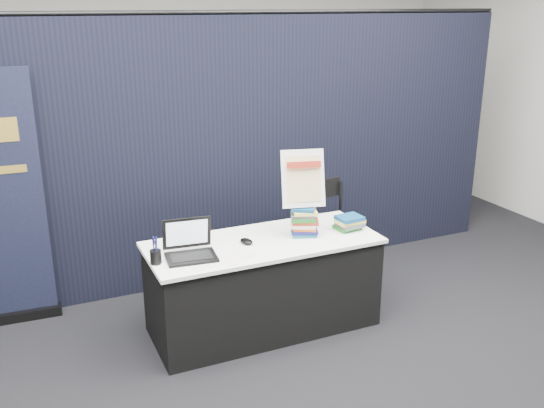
{
  "coord_description": "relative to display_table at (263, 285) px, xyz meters",
  "views": [
    {
      "loc": [
        -1.72,
        -3.44,
        2.5
      ],
      "look_at": [
        0.08,
        0.55,
        1.04
      ],
      "focal_mm": 40.0,
      "sensor_mm": 36.0,
      "label": 1
    }
  ],
  "objects": [
    {
      "name": "brochure_mid",
      "position": [
        -0.69,
        -0.17,
        0.38
      ],
      "size": [
        0.29,
        0.22,
        0.0
      ],
      "primitive_type": "cube",
      "rotation": [
        0.0,
        0.0,
        0.16
      ],
      "color": "white",
      "rests_on": "display_table"
    },
    {
      "name": "drape_partition",
      "position": [
        0.0,
        1.05,
        0.82
      ],
      "size": [
        6.0,
        0.08,
        2.4
      ],
      "primitive_type": "cube",
      "color": "black",
      "rests_on": "floor"
    },
    {
      "name": "wall_back",
      "position": [
        0.0,
        3.45,
        1.37
      ],
      "size": [
        8.0,
        0.02,
        3.5
      ],
      "primitive_type": "cube",
      "color": "#B5B3AB",
      "rests_on": "floor"
    },
    {
      "name": "book_stack_short",
      "position": [
        0.74,
        -0.06,
        0.43
      ],
      "size": [
        0.21,
        0.17,
        0.12
      ],
      "rotation": [
        0.0,
        0.0,
        0.06
      ],
      "color": "#1A631E",
      "rests_on": "display_table"
    },
    {
      "name": "info_sign",
      "position": [
        0.34,
        0.01,
        0.83
      ],
      "size": [
        0.36,
        0.21,
        0.46
      ],
      "rotation": [
        0.0,
        0.0,
        -0.25
      ],
      "color": "black",
      "rests_on": "book_stack_tall"
    },
    {
      "name": "laptop",
      "position": [
        -0.61,
        -0.06,
        0.44
      ],
      "size": [
        0.38,
        0.32,
        0.27
      ],
      "rotation": [
        0.0,
        0.0,
        -0.11
      ],
      "color": "black",
      "rests_on": "display_table"
    },
    {
      "name": "mouse",
      "position": [
        -0.14,
        -0.0,
        0.39
      ],
      "size": [
        0.11,
        0.14,
        0.04
      ],
      "primitive_type": "ellipsoid",
      "rotation": [
        0.0,
        0.0,
        0.26
      ],
      "color": "black",
      "rests_on": "display_table"
    },
    {
      "name": "book_stack_tall",
      "position": [
        0.34,
        -0.03,
        0.49
      ],
      "size": [
        0.23,
        0.21,
        0.23
      ],
      "rotation": [
        0.0,
        0.0,
        -0.43
      ],
      "color": "#195A61",
      "rests_on": "display_table"
    },
    {
      "name": "brochure_left",
      "position": [
        -0.53,
        -0.22,
        0.38
      ],
      "size": [
        0.3,
        0.24,
        0.0
      ],
      "primitive_type": "cube",
      "rotation": [
        0.0,
        0.0,
        0.19
      ],
      "color": "silver",
      "rests_on": "display_table"
    },
    {
      "name": "pen_cup",
      "position": [
        -0.86,
        -0.09,
        0.43
      ],
      "size": [
        0.09,
        0.09,
        0.1
      ],
      "primitive_type": "cylinder",
      "rotation": [
        0.0,
        0.0,
        -0.21
      ],
      "color": "black",
      "rests_on": "display_table"
    },
    {
      "name": "stacking_chair",
      "position": [
        0.79,
        0.36,
        0.18
      ],
      "size": [
        0.53,
        0.53,
        1.0
      ],
      "rotation": [
        0.0,
        0.0,
        0.18
      ],
      "color": "black",
      "rests_on": "floor"
    },
    {
      "name": "brochure_right",
      "position": [
        -0.32,
        -0.21,
        0.38
      ],
      "size": [
        0.34,
        0.3,
        0.0
      ],
      "primitive_type": "cube",
      "rotation": [
        0.0,
        0.0,
        0.45
      ],
      "color": "silver",
      "rests_on": "display_table"
    },
    {
      "name": "display_table",
      "position": [
        0.0,
        0.0,
        0.0
      ],
      "size": [
        1.8,
        0.75,
        0.75
      ],
      "color": "black",
      "rests_on": "floor"
    },
    {
      "name": "floor",
      "position": [
        0.0,
        -0.55,
        -0.38
      ],
      "size": [
        8.0,
        8.0,
        0.0
      ],
      "primitive_type": "plane",
      "color": "black",
      "rests_on": "ground"
    }
  ]
}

